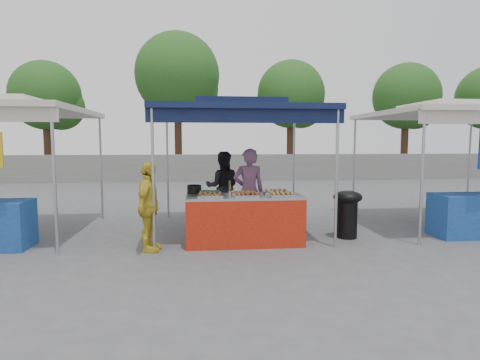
{
  "coord_description": "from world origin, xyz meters",
  "views": [
    {
      "loc": [
        -0.78,
        -6.92,
        1.78
      ],
      "look_at": [
        0.0,
        0.6,
        1.05
      ],
      "focal_mm": 30.0,
      "sensor_mm": 36.0,
      "label": 1
    }
  ],
  "objects": [
    {
      "name": "tree_2",
      "position": [
        4.07,
        13.4,
        4.02
      ],
      "size": [
        3.48,
        3.42,
        5.87
      ],
      "color": "#3A2516",
      "rests_on": "ground_plane"
    },
    {
      "name": "helper_man",
      "position": [
        -0.25,
        1.84,
        0.78
      ],
      "size": [
        0.79,
        0.63,
        1.56
      ],
      "primitive_type": "imported",
      "rotation": [
        0.0,
        0.0,
        3.09
      ],
      "color": "black",
      "rests_on": "ground_plane"
    },
    {
      "name": "back_wall",
      "position": [
        0.0,
        11.0,
        0.6
      ],
      "size": [
        40.0,
        0.25,
        1.2
      ],
      "primitive_type": "cube",
      "color": "slate",
      "rests_on": "ground_plane"
    },
    {
      "name": "vendor_woman",
      "position": [
        0.18,
        0.7,
        0.82
      ],
      "size": [
        0.62,
        0.42,
        1.65
      ],
      "primitive_type": "imported",
      "rotation": [
        0.0,
        0.0,
        3.19
      ],
      "color": "#7A4E70",
      "rests_on": "ground_plane"
    },
    {
      "name": "food_tray_bl",
      "position": [
        -0.59,
        -0.01,
        0.88
      ],
      "size": [
        0.42,
        0.3,
        0.07
      ],
      "color": "#B2B2B7",
      "rests_on": "vendor_table"
    },
    {
      "name": "tree_0",
      "position": [
        -7.77,
        13.1,
        3.79
      ],
      "size": [
        3.32,
        3.23,
        5.55
      ],
      "color": "#3A2516",
      "rests_on": "ground_plane"
    },
    {
      "name": "skewer_cup",
      "position": [
        -0.26,
        -0.23,
        0.89
      ],
      "size": [
        0.07,
        0.07,
        0.09
      ],
      "primitive_type": "cylinder",
      "color": "#A7A7AE",
      "rests_on": "vendor_table"
    },
    {
      "name": "food_tray_br",
      "position": [
        0.57,
        -0.02,
        0.88
      ],
      "size": [
        0.42,
        0.3,
        0.07
      ],
      "color": "#B2B2B7",
      "rests_on": "vendor_table"
    },
    {
      "name": "crate_left",
      "position": [
        -0.28,
        0.64,
        0.17
      ],
      "size": [
        0.55,
        0.39,
        0.33
      ],
      "primitive_type": "cube",
      "color": "navy",
      "rests_on": "ground_plane"
    },
    {
      "name": "food_tray_bm",
      "position": [
        -0.03,
        -0.03,
        0.88
      ],
      "size": [
        0.42,
        0.3,
        0.07
      ],
      "color": "#B2B2B7",
      "rests_on": "vendor_table"
    },
    {
      "name": "customer_person",
      "position": [
        -1.59,
        -0.42,
        0.73
      ],
      "size": [
        0.5,
        0.9,
        1.46
      ],
      "primitive_type": "imported",
      "rotation": [
        0.0,
        0.0,
        1.4
      ],
      "color": "gold",
      "rests_on": "ground_plane"
    },
    {
      "name": "neighbor_stall_right",
      "position": [
        4.5,
        0.57,
        1.6
      ],
      "size": [
        3.2,
        3.2,
        2.57
      ],
      "color": "#A7A7AE",
      "rests_on": "ground_plane"
    },
    {
      "name": "food_tray_fm",
      "position": [
        0.01,
        -0.34,
        0.88
      ],
      "size": [
        0.42,
        0.3,
        0.07
      ],
      "color": "#B2B2B7",
      "rests_on": "vendor_table"
    },
    {
      "name": "vendor_table",
      "position": [
        0.0,
        -0.1,
        0.43
      ],
      "size": [
        2.0,
        0.8,
        0.85
      ],
      "color": "#AD210F",
      "rests_on": "ground_plane"
    },
    {
      "name": "ground_plane",
      "position": [
        0.0,
        0.0,
        0.0
      ],
      "size": [
        80.0,
        80.0,
        0.0
      ],
      "primitive_type": "plane",
      "color": "#505052"
    },
    {
      "name": "food_tray_fl",
      "position": [
        -0.6,
        -0.34,
        0.88
      ],
      "size": [
        0.42,
        0.3,
        0.07
      ],
      "color": "#B2B2B7",
      "rests_on": "vendor_table"
    },
    {
      "name": "cooking_pot",
      "position": [
        -0.86,
        0.27,
        0.92
      ],
      "size": [
        0.25,
        0.25,
        0.15
      ],
      "primitive_type": "cylinder",
      "color": "black",
      "rests_on": "vendor_table"
    },
    {
      "name": "wok_burner",
      "position": [
        1.94,
        0.13,
        0.52
      ],
      "size": [
        0.53,
        0.53,
        0.89
      ],
      "rotation": [
        0.0,
        0.0,
        -0.21
      ],
      "color": "black",
      "rests_on": "ground_plane"
    },
    {
      "name": "crate_stacked",
      "position": [
        0.17,
        0.63,
        0.43
      ],
      "size": [
        0.47,
        0.33,
        0.28
      ],
      "primitive_type": "cube",
      "color": "navy",
      "rests_on": "crate_right"
    },
    {
      "name": "main_canopy",
      "position": [
        0.0,
        0.97,
        2.37
      ],
      "size": [
        3.2,
        3.2,
        2.57
      ],
      "color": "#A7A7AE",
      "rests_on": "ground_plane"
    },
    {
      "name": "food_tray_fr",
      "position": [
        0.61,
        -0.34,
        0.88
      ],
      "size": [
        0.42,
        0.3,
        0.07
      ],
      "color": "#B2B2B7",
      "rests_on": "vendor_table"
    },
    {
      "name": "tree_3",
      "position": [
        9.95,
        12.88,
        3.93
      ],
      "size": [
        3.42,
        3.35,
        5.75
      ],
      "color": "#3A2516",
      "rests_on": "ground_plane"
    },
    {
      "name": "crate_right",
      "position": [
        0.17,
        0.63,
        0.15
      ],
      "size": [
        0.49,
        0.34,
        0.29
      ],
      "primitive_type": "cube",
      "color": "navy",
      "rests_on": "ground_plane"
    },
    {
      "name": "tree_1",
      "position": [
        -1.62,
        13.39,
        4.86
      ],
      "size": [
        4.14,
        4.14,
        7.11
      ],
      "color": "#3A2516",
      "rests_on": "ground_plane"
    }
  ]
}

